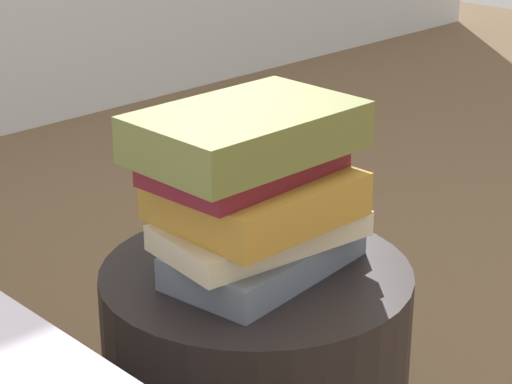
% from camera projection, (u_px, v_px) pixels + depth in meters
% --- Properties ---
extents(book_slate, '(0.29, 0.18, 0.05)m').
position_uv_depth(book_slate, '(265.00, 256.00, 1.33)').
color(book_slate, slate).
rests_on(book_slate, side_table).
extents(book_cream, '(0.30, 0.19, 0.04)m').
position_uv_depth(book_cream, '(260.00, 231.00, 1.31)').
color(book_cream, beige).
rests_on(book_cream, book_slate).
extents(book_ochre, '(0.24, 0.21, 0.06)m').
position_uv_depth(book_ochre, '(259.00, 196.00, 1.30)').
color(book_ochre, '#B7842D').
rests_on(book_ochre, book_cream).
extents(book_maroon, '(0.26, 0.17, 0.03)m').
position_uv_depth(book_maroon, '(245.00, 165.00, 1.28)').
color(book_maroon, maroon).
rests_on(book_maroon, book_ochre).
extents(book_olive, '(0.30, 0.19, 0.06)m').
position_uv_depth(book_olive, '(247.00, 132.00, 1.26)').
color(book_olive, olive).
rests_on(book_olive, book_maroon).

